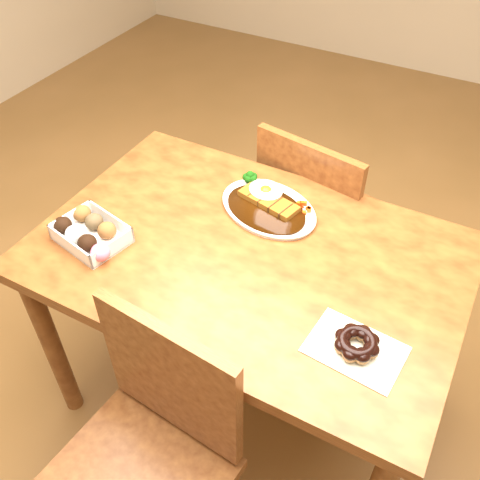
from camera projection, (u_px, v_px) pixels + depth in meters
The scene contains 7 objects.
ground at pixel (246, 393), 2.02m from camera, with size 6.00×6.00×0.00m, color brown.
table at pixel (247, 275), 1.58m from camera, with size 1.20×0.80×0.75m.
chair_far at pixel (319, 218), 2.03m from camera, with size 0.49×0.49×0.87m.
chair_near at pixel (147, 457), 1.35m from camera, with size 0.46×0.46×0.87m.
katsu_curry_plate at pixel (268, 205), 1.64m from camera, with size 0.37×0.31×0.06m.
donut_box at pixel (89, 232), 1.53m from camera, with size 0.23×0.19×0.06m.
pon_de_ring at pixel (357, 344), 1.25m from camera, with size 0.24×0.17×0.04m.
Camera 1 is at (0.49, -0.96, 1.81)m, focal length 40.00 mm.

